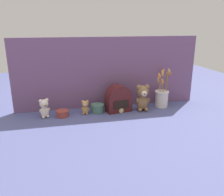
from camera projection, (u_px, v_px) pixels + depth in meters
ground_plane at (113, 112)px, 2.01m from camera, size 4.00×4.00×0.00m
backdrop_wall at (108, 73)px, 2.08m from camera, size 1.63×0.02×0.62m
teddy_bear_large at (143, 97)px, 2.02m from camera, size 0.12×0.12×0.23m
teddy_bear_medium at (44, 108)px, 1.88m from camera, size 0.09×0.08×0.16m
teddy_bear_small at (85, 107)px, 1.96m from camera, size 0.07×0.06×0.12m
flower_vase at (162, 96)px, 2.12m from camera, size 0.13×0.18×0.35m
vintage_radio at (118, 100)px, 2.01m from camera, size 0.23×0.15×0.23m
decorative_tin_tall at (62, 113)px, 1.92m from camera, size 0.10×0.10×0.05m
decorative_tin_short at (98, 108)px, 2.01m from camera, size 0.11×0.11×0.07m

